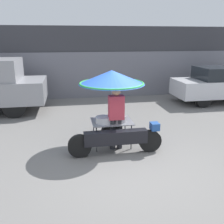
{
  "coord_description": "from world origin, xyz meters",
  "views": [
    {
      "loc": [
        -1.37,
        -4.88,
        2.74
      ],
      "look_at": [
        -0.3,
        1.1,
        0.93
      ],
      "focal_mm": 40.0,
      "sensor_mm": 36.0,
      "label": 1
    }
  ],
  "objects": [
    {
      "name": "ground_plane",
      "position": [
        0.0,
        0.0,
        0.0
      ],
      "size": [
        36.0,
        36.0,
        0.0
      ],
      "primitive_type": "plane",
      "color": "slate"
    },
    {
      "name": "shopfront_building",
      "position": [
        0.0,
        7.76,
        1.62
      ],
      "size": [
        28.0,
        2.06,
        3.25
      ],
      "color": "#38383D",
      "rests_on": "ground"
    },
    {
      "name": "vendor_motorcycle_cart",
      "position": [
        -0.3,
        1.07,
        1.48
      ],
      "size": [
        2.3,
        1.65,
        1.98
      ],
      "color": "black",
      "rests_on": "ground"
    },
    {
      "name": "vendor_person",
      "position": [
        -0.23,
        0.92,
        0.9
      ],
      "size": [
        0.38,
        0.22,
        1.61
      ],
      "color": "#2D2D33",
      "rests_on": "ground"
    }
  ]
}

